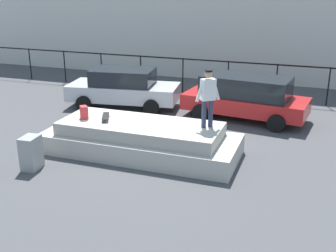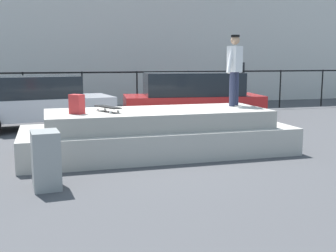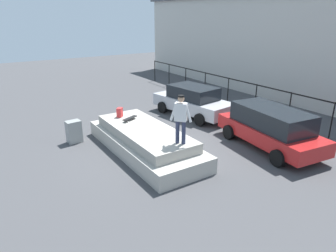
{
  "view_description": "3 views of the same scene",
  "coord_description": "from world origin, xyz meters",
  "px_view_note": "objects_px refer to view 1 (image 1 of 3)",
  "views": [
    {
      "loc": [
        4.85,
        -11.59,
        5.13
      ],
      "look_at": [
        0.42,
        0.78,
        0.55
      ],
      "focal_mm": 44.66,
      "sensor_mm": 36.0,
      "label": 1
    },
    {
      "loc": [
        -2.5,
        -9.72,
        2.13
      ],
      "look_at": [
        0.38,
        0.2,
        0.51
      ],
      "focal_mm": 45.32,
      "sensor_mm": 36.0,
      "label": 2
    },
    {
      "loc": [
        10.0,
        -5.87,
        5.23
      ],
      "look_at": [
        0.02,
        0.63,
        0.89
      ],
      "focal_mm": 32.7,
      "sensor_mm": 36.0,
      "label": 3
    }
  ],
  "objects_px": {
    "skateboarder": "(208,95)",
    "backpack": "(84,112)",
    "car_silver_sedan_near": "(123,87)",
    "car_red_hatchback_mid": "(245,96)",
    "utility_box": "(31,153)",
    "skateboard": "(106,116)"
  },
  "relations": [
    {
      "from": "skateboard",
      "to": "utility_box",
      "type": "bearing_deg",
      "value": -123.15
    },
    {
      "from": "backpack",
      "to": "car_silver_sedan_near",
      "type": "bearing_deg",
      "value": 145.97
    },
    {
      "from": "utility_box",
      "to": "skateboarder",
      "type": "bearing_deg",
      "value": 23.34
    },
    {
      "from": "backpack",
      "to": "car_silver_sedan_near",
      "type": "xyz_separation_m",
      "value": [
        -0.89,
        4.73,
        -0.37
      ]
    },
    {
      "from": "skateboard",
      "to": "backpack",
      "type": "xyz_separation_m",
      "value": [
        -0.67,
        -0.16,
        0.1
      ]
    },
    {
      "from": "skateboarder",
      "to": "car_silver_sedan_near",
      "type": "distance_m",
      "value": 6.43
    },
    {
      "from": "backpack",
      "to": "car_red_hatchback_mid",
      "type": "height_order",
      "value": "car_red_hatchback_mid"
    },
    {
      "from": "car_red_hatchback_mid",
      "to": "backpack",
      "type": "bearing_deg",
      "value": -131.92
    },
    {
      "from": "car_red_hatchback_mid",
      "to": "skateboard",
      "type": "bearing_deg",
      "value": -128.06
    },
    {
      "from": "car_silver_sedan_near",
      "to": "utility_box",
      "type": "relative_size",
      "value": 5.0
    },
    {
      "from": "car_silver_sedan_near",
      "to": "car_red_hatchback_mid",
      "type": "relative_size",
      "value": 0.99
    },
    {
      "from": "skateboard",
      "to": "car_silver_sedan_near",
      "type": "xyz_separation_m",
      "value": [
        -1.56,
        4.57,
        -0.26
      ]
    },
    {
      "from": "skateboarder",
      "to": "skateboard",
      "type": "xyz_separation_m",
      "value": [
        -3.18,
        -0.38,
        -0.89
      ]
    },
    {
      "from": "backpack",
      "to": "car_red_hatchback_mid",
      "type": "distance_m",
      "value": 6.41
    },
    {
      "from": "skateboard",
      "to": "car_red_hatchback_mid",
      "type": "xyz_separation_m",
      "value": [
        3.61,
        4.61,
        -0.2
      ]
    },
    {
      "from": "car_silver_sedan_near",
      "to": "skateboard",
      "type": "bearing_deg",
      "value": -71.09
    },
    {
      "from": "car_silver_sedan_near",
      "to": "car_red_hatchback_mid",
      "type": "height_order",
      "value": "car_red_hatchback_mid"
    },
    {
      "from": "skateboarder",
      "to": "backpack",
      "type": "height_order",
      "value": "skateboarder"
    },
    {
      "from": "skateboarder",
      "to": "car_red_hatchback_mid",
      "type": "distance_m",
      "value": 4.39
    },
    {
      "from": "skateboarder",
      "to": "car_silver_sedan_near",
      "type": "bearing_deg",
      "value": 138.54
    },
    {
      "from": "utility_box",
      "to": "skateboard",
      "type": "bearing_deg",
      "value": 51.95
    },
    {
      "from": "car_silver_sedan_near",
      "to": "utility_box",
      "type": "distance_m",
      "value": 6.63
    }
  ]
}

